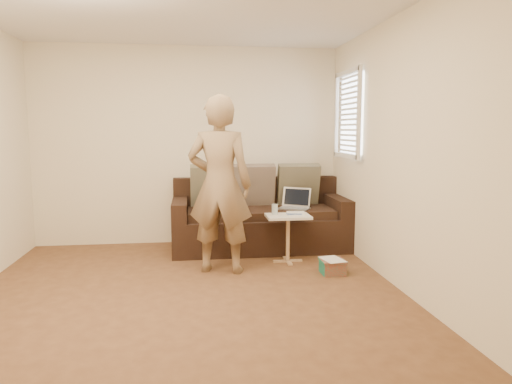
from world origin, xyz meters
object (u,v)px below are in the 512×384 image
person (220,185)px  side_table (288,238)px  laptop_white (221,211)px  drinking_glass (275,209)px  sofa (260,215)px  striped_box (332,266)px  laptop_silver (294,209)px

person → side_table: size_ratio=3.43×
laptop_white → drinking_glass: size_ratio=3.05×
drinking_glass → sofa: bearing=97.9°
person → drinking_glass: size_ratio=15.69×
person → sofa: bearing=-106.2°
sofa → striped_box: (0.61, -1.19, -0.35)m
drinking_glass → striped_box: bearing=-47.9°
striped_box → side_table: bearing=126.2°
sofa → laptop_silver: (0.41, -0.13, 0.10)m
sofa → laptop_silver: 0.44m
laptop_silver → striped_box: (0.19, -1.07, -0.44)m
sofa → laptop_white: 0.53m
sofa → drinking_glass: size_ratio=18.33×
drinking_glass → laptop_white: bearing=140.6°
drinking_glass → side_table: bearing=-23.0°
side_table → drinking_glass: (-0.14, 0.06, 0.33)m
side_table → drinking_glass: bearing=157.0°
laptop_silver → laptop_white: (-0.92, -0.00, 0.00)m
laptop_silver → striped_box: laptop_silver is taller
person → striped_box: size_ratio=7.45×
laptop_silver → sofa: bearing=-165.5°
sofa → drinking_glass: bearing=-82.1°
laptop_white → striped_box: laptop_white is taller
side_table → laptop_silver: bearing=71.4°
laptop_white → laptop_silver: bearing=-7.4°
laptop_silver → laptop_white: 0.92m
laptop_silver → striped_box: size_ratio=1.47×
laptop_silver → person: (-0.98, -0.81, 0.42)m
laptop_white → striped_box: 1.60m
drinking_glass → striped_box: 0.94m
striped_box → sofa: bearing=117.0°
sofa → drinking_glass: (0.09, -0.62, 0.18)m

